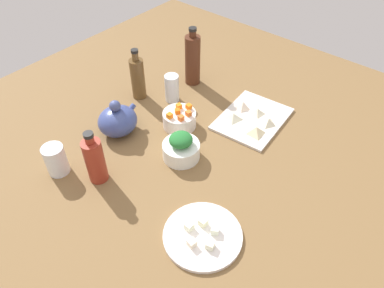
% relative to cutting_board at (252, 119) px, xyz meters
% --- Properties ---
extents(tabletop, '(1.90, 1.90, 0.03)m').
position_rel_cutting_board_xyz_m(tabletop, '(-0.29, 0.06, -0.02)').
color(tabletop, brown).
rests_on(tabletop, ground).
extents(cutting_board, '(0.31, 0.25, 0.01)m').
position_rel_cutting_board_xyz_m(cutting_board, '(0.00, 0.00, 0.00)').
color(cutting_board, silver).
rests_on(cutting_board, tabletop).
extents(plate_tofu, '(0.22, 0.22, 0.01)m').
position_rel_cutting_board_xyz_m(plate_tofu, '(-0.52, -0.18, 0.00)').
color(plate_tofu, white).
rests_on(plate_tofu, tabletop).
extents(bowl_greens, '(0.13, 0.13, 0.06)m').
position_rel_cutting_board_xyz_m(bowl_greens, '(-0.32, 0.08, 0.02)').
color(bowl_greens, white).
rests_on(bowl_greens, tabletop).
extents(bowl_carrots, '(0.12, 0.12, 0.06)m').
position_rel_cutting_board_xyz_m(bowl_carrots, '(-0.21, 0.19, 0.03)').
color(bowl_carrots, white).
rests_on(bowl_carrots, tabletop).
extents(teapot, '(0.16, 0.14, 0.14)m').
position_rel_cutting_board_xyz_m(teapot, '(-0.37, 0.34, 0.05)').
color(teapot, '#394885').
rests_on(teapot, tabletop).
extents(bottle_0, '(0.06, 0.06, 0.25)m').
position_rel_cutting_board_xyz_m(bottle_0, '(0.05, 0.34, 0.11)').
color(bottle_0, '#4C2617').
rests_on(bottle_0, tabletop).
extents(bottle_1, '(0.06, 0.06, 0.21)m').
position_rel_cutting_board_xyz_m(bottle_1, '(-0.17, 0.44, 0.09)').
color(bottle_1, brown).
rests_on(bottle_1, tabletop).
extents(bottle_2, '(0.06, 0.06, 0.20)m').
position_rel_cutting_board_xyz_m(bottle_2, '(-0.57, 0.22, 0.08)').
color(bottle_2, maroon).
rests_on(bottle_2, tabletop).
extents(drinking_glass_0, '(0.06, 0.06, 0.11)m').
position_rel_cutting_board_xyz_m(drinking_glass_0, '(-0.10, 0.32, 0.05)').
color(drinking_glass_0, white).
rests_on(drinking_glass_0, tabletop).
extents(drinking_glass_1, '(0.07, 0.07, 0.11)m').
position_rel_cutting_board_xyz_m(drinking_glass_1, '(-0.63, 0.34, 0.05)').
color(drinking_glass_1, white).
rests_on(drinking_glass_1, tabletop).
extents(carrot_cube_0, '(0.02, 0.02, 0.02)m').
position_rel_cutting_board_xyz_m(carrot_cube_0, '(-0.19, 0.16, 0.06)').
color(carrot_cube_0, orange).
rests_on(carrot_cube_0, bowl_carrots).
extents(carrot_cube_1, '(0.02, 0.02, 0.02)m').
position_rel_cutting_board_xyz_m(carrot_cube_1, '(-0.23, 0.16, 0.06)').
color(carrot_cube_1, orange).
rests_on(carrot_cube_1, bowl_carrots).
extents(carrot_cube_2, '(0.03, 0.03, 0.02)m').
position_rel_cutting_board_xyz_m(carrot_cube_2, '(-0.21, 0.19, 0.06)').
color(carrot_cube_2, orange).
rests_on(carrot_cube_2, bowl_carrots).
extents(carrot_cube_3, '(0.02, 0.02, 0.02)m').
position_rel_cutting_board_xyz_m(carrot_cube_3, '(-0.25, 0.20, 0.06)').
color(carrot_cube_3, orange).
rests_on(carrot_cube_3, bowl_carrots).
extents(carrot_cube_4, '(0.02, 0.02, 0.02)m').
position_rel_cutting_board_xyz_m(carrot_cube_4, '(-0.18, 0.21, 0.06)').
color(carrot_cube_4, orange).
rests_on(carrot_cube_4, bowl_carrots).
extents(carrot_cube_5, '(0.02, 0.02, 0.02)m').
position_rel_cutting_board_xyz_m(carrot_cube_5, '(-0.16, 0.18, 0.06)').
color(carrot_cube_5, orange).
rests_on(carrot_cube_5, bowl_carrots).
extents(chopped_greens_mound, '(0.08, 0.08, 0.04)m').
position_rel_cutting_board_xyz_m(chopped_greens_mound, '(-0.32, 0.08, 0.08)').
color(chopped_greens_mound, '#257231').
rests_on(chopped_greens_mound, bowl_greens).
extents(tofu_cube_0, '(0.02, 0.02, 0.02)m').
position_rel_cutting_board_xyz_m(tofu_cube_0, '(-0.50, -0.16, 0.02)').
color(tofu_cube_0, '#F6F6CB').
rests_on(tofu_cube_0, plate_tofu).
extents(tofu_cube_1, '(0.03, 0.03, 0.02)m').
position_rel_cutting_board_xyz_m(tofu_cube_1, '(-0.57, -0.18, 0.02)').
color(tofu_cube_1, '#F3E5C9').
rests_on(tofu_cube_1, plate_tofu).
extents(tofu_cube_2, '(0.02, 0.02, 0.02)m').
position_rel_cutting_board_xyz_m(tofu_cube_2, '(-0.53, -0.14, 0.02)').
color(tofu_cube_2, '#E8EECD').
rests_on(tofu_cube_2, plate_tofu).
extents(tofu_cube_3, '(0.03, 0.03, 0.02)m').
position_rel_cutting_board_xyz_m(tofu_cube_3, '(-0.54, -0.22, 0.02)').
color(tofu_cube_3, '#E9EAC9').
rests_on(tofu_cube_3, plate_tofu).
extents(tofu_cube_4, '(0.03, 0.03, 0.02)m').
position_rel_cutting_board_xyz_m(tofu_cube_4, '(-0.50, -0.20, 0.02)').
color(tofu_cube_4, white).
rests_on(tofu_cube_4, plate_tofu).
extents(dumpling_0, '(0.06, 0.06, 0.02)m').
position_rel_cutting_board_xyz_m(dumpling_0, '(0.01, -0.06, 0.02)').
color(dumpling_0, beige).
rests_on(dumpling_0, cutting_board).
extents(dumpling_1, '(0.06, 0.06, 0.03)m').
position_rel_cutting_board_xyz_m(dumpling_1, '(0.03, 0.06, 0.02)').
color(dumpling_1, beige).
rests_on(dumpling_1, cutting_board).
extents(dumpling_2, '(0.08, 0.08, 0.02)m').
position_rel_cutting_board_xyz_m(dumpling_2, '(-0.05, 0.05, 0.02)').
color(dumpling_2, beige).
rests_on(dumpling_2, cutting_board).
extents(dumpling_3, '(0.08, 0.08, 0.03)m').
position_rel_cutting_board_xyz_m(dumpling_3, '(-0.07, -0.06, 0.02)').
color(dumpling_3, beige).
rests_on(dumpling_3, cutting_board).
extents(dumpling_4, '(0.07, 0.07, 0.02)m').
position_rel_cutting_board_xyz_m(dumpling_4, '(0.03, 0.00, 0.02)').
color(dumpling_4, beige).
rests_on(dumpling_4, cutting_board).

